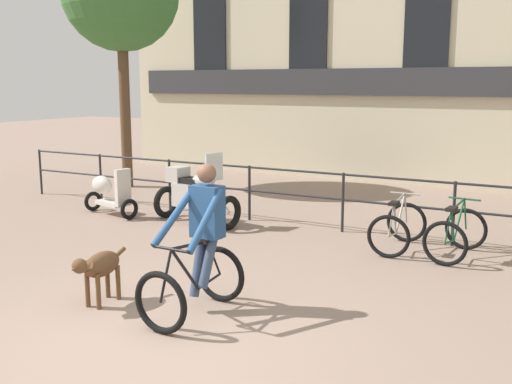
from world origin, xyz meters
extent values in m
plane|color=gray|center=(0.00, 0.00, 0.00)|extent=(60.00, 60.00, 0.00)
cylinder|color=#232326|center=(-7.50, 5.20, 0.53)|extent=(0.05, 0.05, 1.05)
cylinder|color=#232326|center=(-5.62, 5.20, 0.53)|extent=(0.05, 0.05, 1.05)
cylinder|color=#232326|center=(-3.75, 5.20, 0.53)|extent=(0.05, 0.05, 1.05)
cylinder|color=#232326|center=(-1.88, 5.20, 0.53)|extent=(0.05, 0.05, 1.05)
cylinder|color=#232326|center=(0.00, 5.20, 0.53)|extent=(0.05, 0.05, 1.05)
cylinder|color=#232326|center=(1.88, 5.20, 0.53)|extent=(0.05, 0.05, 1.05)
cylinder|color=#232326|center=(0.00, 5.20, 1.02)|extent=(15.00, 0.04, 0.04)
cylinder|color=#232326|center=(0.00, 5.20, 0.58)|extent=(15.00, 0.04, 0.04)
cube|color=beige|center=(0.00, 11.00, 4.17)|extent=(18.00, 0.60, 8.34)
cube|color=#333338|center=(0.00, 10.64, 2.60)|extent=(17.10, 0.12, 0.70)
cube|color=black|center=(-6.30, 10.67, 4.59)|extent=(1.10, 0.06, 4.67)
cube|color=black|center=(-3.15, 10.67, 4.59)|extent=(1.10, 0.06, 4.67)
torus|color=black|center=(-0.10, 0.19, 0.34)|extent=(0.68, 0.09, 0.68)
torus|color=black|center=(-0.07, 1.29, 0.34)|extent=(0.68, 0.09, 0.68)
cylinder|color=black|center=(-0.09, 0.62, 0.58)|extent=(0.05, 0.49, 0.60)
cylinder|color=black|center=(-0.08, 0.95, 0.54)|extent=(0.04, 0.23, 0.52)
cylinder|color=black|center=(-0.09, 0.72, 0.83)|extent=(0.06, 0.66, 0.10)
cylinder|color=black|center=(-0.08, 1.07, 0.31)|extent=(0.04, 0.44, 0.08)
cylinder|color=black|center=(-0.07, 1.17, 0.57)|extent=(0.03, 0.26, 0.47)
cylinder|color=black|center=(-0.10, 0.29, 0.60)|extent=(0.04, 0.23, 0.54)
cylinder|color=black|center=(-0.10, 0.39, 0.87)|extent=(0.48, 0.05, 0.03)
cube|color=black|center=(-0.08, 1.05, 0.82)|extent=(0.13, 0.24, 0.05)
cube|color=navy|center=(-0.08, 1.05, 1.15)|extent=(0.37, 0.23, 0.60)
sphere|color=brown|center=(-0.08, 1.05, 1.59)|extent=(0.22, 0.22, 0.22)
cylinder|color=navy|center=(-0.30, 0.72, 1.14)|extent=(0.17, 0.72, 0.60)
cylinder|color=navy|center=(0.12, 0.71, 1.14)|extent=(0.12, 0.72, 0.60)
cylinder|color=#384766|center=(-0.15, 0.95, 0.52)|extent=(0.13, 0.31, 0.69)
cylinder|color=#384766|center=(-0.01, 0.95, 0.58)|extent=(0.15, 0.31, 0.58)
ellipsoid|color=brown|center=(-1.25, 0.57, 0.48)|extent=(0.27, 0.56, 0.30)
cylinder|color=brown|center=(-1.24, 0.34, 0.50)|extent=(0.17, 0.16, 0.17)
sphere|color=brown|center=(-1.24, 0.20, 0.56)|extent=(0.17, 0.17, 0.17)
cone|color=brown|center=(-1.23, 0.12, 0.55)|extent=(0.10, 0.11, 0.10)
cylinder|color=brown|center=(-1.27, 0.90, 0.54)|extent=(0.06, 0.19, 0.11)
cylinder|color=brown|center=(-1.33, 0.39, 0.21)|extent=(0.06, 0.06, 0.42)
cylinder|color=brown|center=(-1.16, 0.39, 0.21)|extent=(0.06, 0.06, 0.42)
cylinder|color=brown|center=(-1.34, 0.74, 0.21)|extent=(0.06, 0.06, 0.42)
cylinder|color=brown|center=(-1.18, 0.75, 0.21)|extent=(0.06, 0.06, 0.42)
torus|color=black|center=(-1.82, 4.36, 0.31)|extent=(0.22, 0.63, 0.62)
torus|color=black|center=(-3.39, 4.60, 0.31)|extent=(0.22, 0.63, 0.62)
cube|color=#B7B2AD|center=(-2.60, 4.48, 0.53)|extent=(0.93, 0.53, 0.44)
ellipsoid|color=#B7B2AD|center=(-2.41, 4.45, 0.83)|extent=(0.52, 0.39, 0.24)
cube|color=black|center=(-2.71, 4.50, 0.80)|extent=(0.60, 0.38, 0.10)
cylinder|color=#B2B2B7|center=(-2.02, 4.39, 0.49)|extent=(0.45, 0.13, 0.41)
cube|color=silver|center=(-2.15, 4.41, 1.10)|extent=(0.10, 0.44, 0.50)
cube|color=#B7B2AD|center=(-3.06, 4.55, 0.89)|extent=(0.37, 0.41, 0.28)
torus|color=black|center=(1.16, 5.07, 0.33)|extent=(0.66, 0.07, 0.66)
torus|color=black|center=(1.17, 4.03, 0.33)|extent=(0.66, 0.07, 0.66)
cylinder|color=#9E998E|center=(1.17, 4.67, 0.56)|extent=(0.04, 0.47, 0.58)
cylinder|color=#9E998E|center=(1.17, 4.35, 0.53)|extent=(0.03, 0.22, 0.51)
cylinder|color=#9E998E|center=(1.17, 4.57, 0.81)|extent=(0.04, 0.63, 0.10)
cylinder|color=#9E998E|center=(1.17, 4.24, 0.31)|extent=(0.03, 0.42, 0.07)
cylinder|color=#9E998E|center=(1.17, 4.14, 0.55)|extent=(0.02, 0.25, 0.46)
cylinder|color=#9E998E|center=(1.16, 4.98, 0.59)|extent=(0.03, 0.21, 0.52)
cylinder|color=#9E998E|center=(1.16, 4.89, 0.84)|extent=(0.48, 0.03, 0.03)
cube|color=black|center=(1.17, 4.26, 0.80)|extent=(0.12, 0.24, 0.05)
torus|color=black|center=(2.10, 5.07, 0.33)|extent=(0.66, 0.13, 0.66)
torus|color=black|center=(1.99, 4.03, 0.33)|extent=(0.66, 0.13, 0.66)
cylinder|color=#194C2D|center=(2.06, 4.66, 0.56)|extent=(0.08, 0.47, 0.58)
cylinder|color=#194C2D|center=(2.02, 4.35, 0.53)|extent=(0.05, 0.22, 0.51)
cylinder|color=#194C2D|center=(2.05, 4.57, 0.81)|extent=(0.10, 0.63, 0.10)
cylinder|color=#194C2D|center=(2.01, 4.24, 0.31)|extent=(0.07, 0.42, 0.07)
cylinder|color=#194C2D|center=(2.00, 4.14, 0.55)|extent=(0.05, 0.25, 0.46)
cylinder|color=#194C2D|center=(2.09, 4.98, 0.59)|extent=(0.05, 0.21, 0.52)
cylinder|color=#194C2D|center=(2.08, 4.88, 0.84)|extent=(0.48, 0.08, 0.03)
cube|color=black|center=(2.01, 4.26, 0.80)|extent=(0.14, 0.25, 0.05)
torus|color=black|center=(-3.92, 4.14, 0.20)|extent=(0.16, 0.41, 0.40)
torus|color=black|center=(-5.09, 4.39, 0.20)|extent=(0.16, 0.41, 0.40)
cube|color=beige|center=(-4.50, 4.26, 0.24)|extent=(0.72, 0.41, 0.08)
cube|color=beige|center=(-4.09, 4.17, 0.60)|extent=(0.16, 0.33, 0.72)
ellipsoid|color=beige|center=(-4.76, 4.32, 0.58)|extent=(0.57, 0.40, 0.36)
cylinder|color=brown|center=(-6.40, 6.97, 1.97)|extent=(0.26, 0.26, 3.95)
camera|label=1|loc=(3.61, -4.50, 2.60)|focal=42.00mm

